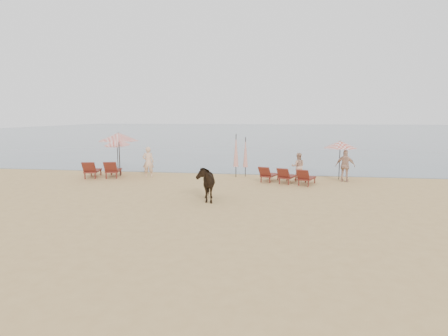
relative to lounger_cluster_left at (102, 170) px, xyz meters
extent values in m
plane|color=tan|center=(7.86, -7.44, -0.49)|extent=(120.00, 120.00, 0.00)
cube|color=#51606B|center=(7.86, 72.56, -0.49)|extent=(160.00, 140.00, 0.06)
cube|color=#5E2516|center=(-0.66, 0.10, -0.10)|extent=(1.08, 1.71, 0.09)
cube|color=#5E2516|center=(-0.47, -0.72, 0.22)|extent=(0.83, 0.68, 0.69)
cube|color=#5E2516|center=(0.54, 0.40, -0.10)|extent=(1.08, 1.71, 0.09)
cube|color=#5E2516|center=(0.74, -0.43, 0.22)|extent=(0.83, 0.68, 0.69)
cube|color=#5E2516|center=(10.10, 0.33, -0.14)|extent=(1.09, 1.53, 0.08)
cube|color=#5E2516|center=(9.84, -0.37, 0.14)|extent=(0.77, 0.66, 0.61)
cube|color=#5E2516|center=(11.13, -0.05, -0.14)|extent=(1.09, 1.53, 0.08)
cube|color=#5E2516|center=(10.87, -0.75, 0.14)|extent=(0.77, 0.66, 0.61)
cube|color=#5E2516|center=(12.16, -0.43, -0.14)|extent=(1.09, 1.53, 0.08)
cube|color=#5E2516|center=(11.90, -1.13, 0.14)|extent=(0.77, 0.66, 0.61)
cylinder|color=black|center=(0.77, 0.81, 0.76)|extent=(0.06, 0.06, 2.51)
cone|color=red|center=(0.77, 0.81, 1.96)|extent=(2.39, 2.39, 0.51)
sphere|color=black|center=(0.77, 0.81, 2.19)|extent=(0.09, 0.09, 0.09)
cylinder|color=black|center=(-0.49, 3.30, 0.50)|extent=(0.05, 0.05, 1.98)
cone|color=red|center=(-0.49, 3.30, 1.44)|extent=(1.75, 1.78, 0.59)
sphere|color=black|center=(-0.49, 3.30, 1.62)|extent=(0.07, 0.07, 0.07)
cylinder|color=black|center=(14.14, 1.52, 0.57)|extent=(0.05, 0.05, 2.12)
cone|color=red|center=(14.14, 1.52, 1.58)|extent=(1.88, 1.88, 0.42)
sphere|color=black|center=(14.14, 1.52, 1.77)|extent=(0.08, 0.08, 0.08)
cylinder|color=black|center=(8.00, 1.48, 0.83)|extent=(0.06, 0.06, 2.64)
cone|color=#B93222|center=(8.00, 1.48, 1.15)|extent=(0.32, 0.32, 1.98)
cylinder|color=black|center=(8.56, 1.79, 0.73)|extent=(0.05, 0.05, 2.44)
cone|color=#B93222|center=(8.56, 1.79, 1.02)|extent=(0.30, 0.30, 1.83)
imported|color=black|center=(7.41, -5.11, 0.32)|extent=(1.34, 2.07, 1.61)
imported|color=#E0AF8C|center=(2.68, 0.69, 0.45)|extent=(0.77, 0.60, 1.87)
imported|color=tan|center=(11.73, 0.98, 0.31)|extent=(0.81, 0.65, 1.60)
imported|color=tan|center=(14.36, 0.77, 0.42)|extent=(1.16, 0.73, 1.83)
camera|label=1|loc=(10.70, -21.10, 3.26)|focal=30.00mm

